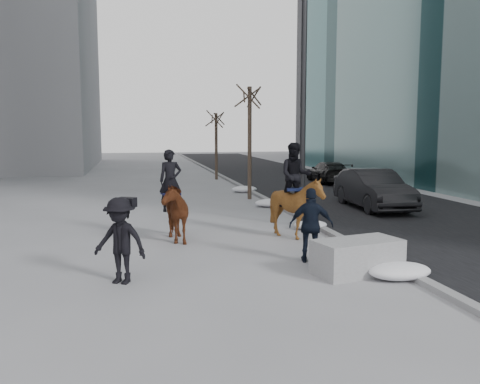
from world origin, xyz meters
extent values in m
plane|color=gray|center=(0.00, 0.00, 0.00)|extent=(120.00, 120.00, 0.00)
cube|color=black|center=(7.00, 10.00, 0.01)|extent=(8.00, 90.00, 0.01)
cube|color=gray|center=(3.00, 10.00, 0.06)|extent=(0.25, 90.00, 0.12)
cube|color=#959598|center=(2.00, -1.61, 0.37)|extent=(2.03, 1.32, 0.75)
imported|color=black|center=(6.56, 6.86, 0.78)|extent=(1.87, 4.80, 1.56)
imported|color=black|center=(8.57, 16.66, 0.63)|extent=(2.15, 4.49, 1.26)
imported|color=#4C200F|center=(-1.68, 2.57, 0.84)|extent=(1.16, 2.08, 1.67)
imported|color=black|center=(-1.68, 2.72, 1.68)|extent=(0.69, 0.50, 1.75)
cube|color=black|center=(-1.68, 2.72, 1.32)|extent=(0.55, 0.62, 0.06)
imported|color=#502A10|center=(1.83, 2.10, 0.90)|extent=(1.78, 1.91, 1.79)
imported|color=black|center=(1.83, 2.25, 1.80)|extent=(1.05, 0.89, 1.87)
cube|color=#0E1535|center=(1.83, 2.25, 1.41)|extent=(0.59, 0.65, 0.06)
imported|color=black|center=(1.36, -0.45, 0.88)|extent=(1.10, 0.68, 1.75)
cylinder|color=red|center=(1.31, 0.10, 1.15)|extent=(0.04, 0.18, 0.07)
imported|color=black|center=(-2.98, -1.25, 0.88)|extent=(1.31, 1.12, 1.75)
cube|color=black|center=(-2.83, -1.00, 1.62)|extent=(0.42, 0.37, 0.20)
cylinder|color=black|center=(2.60, 3.90, 4.50)|extent=(0.18, 0.18, 9.00)
ellipsoid|color=white|center=(2.70, 8.14, 0.16)|extent=(1.25, 0.79, 0.32)
ellipsoid|color=white|center=(2.70, 3.33, 0.14)|extent=(1.08, 0.68, 0.27)
ellipsoid|color=white|center=(2.70, 13.06, 0.16)|extent=(1.27, 0.80, 0.32)
ellipsoid|color=white|center=(2.70, -2.16, 0.17)|extent=(1.35, 0.86, 0.34)
camera|label=1|loc=(-2.67, -11.55, 3.09)|focal=38.00mm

